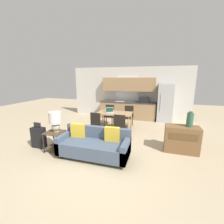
# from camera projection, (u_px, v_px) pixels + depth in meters

# --- Properties ---
(ground_plane) EXTENTS (20.00, 20.00, 0.00)m
(ground_plane) POSITION_uv_depth(u_px,v_px,m) (97.00, 157.00, 4.12)
(ground_plane) COLOR tan
(wall_back) EXTENTS (6.40, 0.07, 2.70)m
(wall_back) POSITION_uv_depth(u_px,v_px,m) (129.00, 93.00, 8.14)
(wall_back) COLOR silver
(wall_back) RESTS_ON ground_plane
(kitchen_counter) EXTENTS (2.94, 0.65, 2.15)m
(kitchen_counter) POSITION_uv_depth(u_px,v_px,m) (128.00, 103.00, 7.97)
(kitchen_counter) COLOR tan
(kitchen_counter) RESTS_ON ground_plane
(refrigerator) EXTENTS (0.72, 0.71, 1.86)m
(refrigerator) POSITION_uv_depth(u_px,v_px,m) (165.00, 103.00, 7.35)
(refrigerator) COLOR #B7BABC
(refrigerator) RESTS_ON ground_plane
(dining_table) EXTENTS (1.39, 0.81, 0.76)m
(dining_table) POSITION_uv_depth(u_px,v_px,m) (114.00, 114.00, 6.08)
(dining_table) COLOR tan
(dining_table) RESTS_ON ground_plane
(couch) EXTENTS (1.92, 0.80, 0.85)m
(couch) POSITION_uv_depth(u_px,v_px,m) (95.00, 145.00, 4.13)
(couch) COLOR #3D2D1E
(couch) RESTS_ON ground_plane
(side_table) EXTENTS (0.49, 0.49, 0.60)m
(side_table) POSITION_uv_depth(u_px,v_px,m) (55.00, 138.00, 4.42)
(side_table) COLOR brown
(side_table) RESTS_ON ground_plane
(table_lamp) EXTENTS (0.35, 0.35, 0.59)m
(table_lamp) POSITION_uv_depth(u_px,v_px,m) (55.00, 120.00, 4.32)
(table_lamp) COLOR #B2A893
(table_lamp) RESTS_ON side_table
(credenza) EXTENTS (0.94, 0.45, 0.78)m
(credenza) POSITION_uv_depth(u_px,v_px,m) (181.00, 139.00, 4.36)
(credenza) COLOR brown
(credenza) RESTS_ON ground_plane
(vase) EXTENTS (0.18, 0.18, 0.44)m
(vase) POSITION_uv_depth(u_px,v_px,m) (190.00, 120.00, 4.22)
(vase) COLOR #336047
(vase) RESTS_ON credenza
(dining_chair_far_left) EXTENTS (0.46, 0.46, 0.91)m
(dining_chair_far_left) POSITION_uv_depth(u_px,v_px,m) (109.00, 114.00, 6.93)
(dining_chair_far_left) COLOR black
(dining_chair_far_left) RESTS_ON ground_plane
(dining_chair_near_left) EXTENTS (0.47, 0.47, 0.91)m
(dining_chair_near_left) POSITION_uv_depth(u_px,v_px,m) (97.00, 123.00, 5.54)
(dining_chair_near_left) COLOR black
(dining_chair_near_left) RESTS_ON ground_plane
(dining_chair_near_right) EXTENTS (0.44, 0.44, 0.91)m
(dining_chair_near_right) POSITION_uv_depth(u_px,v_px,m) (120.00, 126.00, 5.25)
(dining_chair_near_right) COLOR black
(dining_chair_near_right) RESTS_ON ground_plane
(dining_chair_far_right) EXTENTS (0.43, 0.43, 0.91)m
(dining_chair_far_right) POSITION_uv_depth(u_px,v_px,m) (129.00, 115.00, 6.70)
(dining_chair_far_right) COLOR black
(dining_chair_far_right) RESTS_ON ground_plane
(laptop) EXTENTS (0.40, 0.37, 0.20)m
(laptop) POSITION_uv_depth(u_px,v_px,m) (110.00, 111.00, 6.07)
(laptop) COLOR #B7BABC
(laptop) RESTS_ON dining_table
(suitcase) EXTENTS (0.41, 0.22, 0.81)m
(suitcase) POSITION_uv_depth(u_px,v_px,m) (39.00, 137.00, 4.66)
(suitcase) COLOR black
(suitcase) RESTS_ON ground_plane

